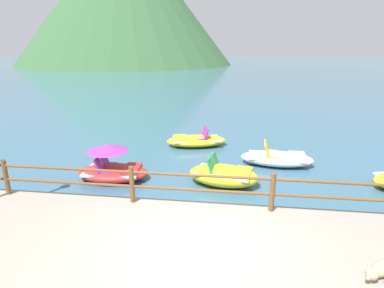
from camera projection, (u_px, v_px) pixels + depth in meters
ground_plane at (229, 77)px, 44.22m from camera, size 200.00×200.00×0.00m
dock_railing at (200, 185)px, 7.55m from camera, size 23.92×0.12×0.95m
dog_resting at (381, 269)px, 5.36m from camera, size 0.88×0.73×0.26m
pedal_boat_1 at (196, 140)px, 13.62m from camera, size 2.78×1.80×0.81m
pedal_boat_2 at (112, 168)px, 10.14m from camera, size 2.34×1.51×1.19m
pedal_boat_3 at (277, 158)px, 11.42m from camera, size 2.65×1.35×0.83m
pedal_boat_5 at (224, 175)px, 9.79m from camera, size 2.38×1.64×0.91m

